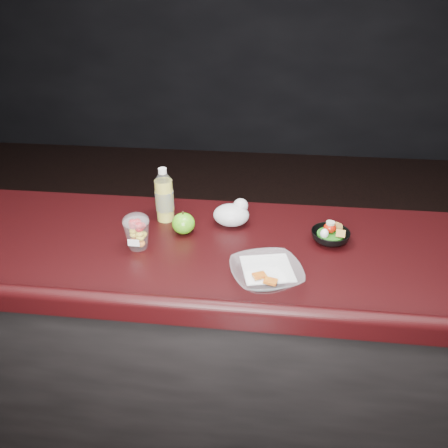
{
  "coord_description": "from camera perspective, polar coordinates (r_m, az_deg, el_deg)",
  "views": [
    {
      "loc": [
        0.1,
        -1.0,
        1.86
      ],
      "look_at": [
        -0.05,
        0.32,
        1.1
      ],
      "focal_mm": 35.0,
      "sensor_mm": 36.0,
      "label": 1
    }
  ],
  "objects": [
    {
      "name": "paper_napkin",
      "position": [
        1.44,
        5.66,
        -5.84
      ],
      "size": [
        0.19,
        0.19,
        0.0
      ],
      "primitive_type": "cube",
      "rotation": [
        0.0,
        0.0,
        0.22
      ],
      "color": "white",
      "rests_on": "counter"
    },
    {
      "name": "fruit_cup",
      "position": [
        1.54,
        -11.32,
        -0.86
      ],
      "size": [
        0.09,
        0.09,
        0.13
      ],
      "color": "white",
      "rests_on": "counter"
    },
    {
      "name": "lemonade_bottle",
      "position": [
        1.69,
        -7.78,
        3.31
      ],
      "size": [
        0.07,
        0.07,
        0.21
      ],
      "color": "gold",
      "rests_on": "counter"
    },
    {
      "name": "snack_bowl",
      "position": [
        1.61,
        13.67,
        -1.46
      ],
      "size": [
        0.18,
        0.18,
        0.08
      ],
      "rotation": [
        0.0,
        0.0,
        0.35
      ],
      "color": "black",
      "rests_on": "counter"
    },
    {
      "name": "takeout_bowl",
      "position": [
        1.37,
        5.51,
        -6.53
      ],
      "size": [
        0.28,
        0.28,
        0.05
      ],
      "rotation": [
        0.0,
        0.0,
        0.33
      ],
      "color": "silver",
      "rests_on": "counter"
    },
    {
      "name": "counter",
      "position": [
        1.87,
        1.4,
        -16.21
      ],
      "size": [
        4.06,
        0.71,
        1.02
      ],
      "color": "black",
      "rests_on": "ground"
    },
    {
      "name": "green_apple",
      "position": [
        1.62,
        -5.32,
        0.08
      ],
      "size": [
        0.09,
        0.09,
        0.09
      ],
      "color": "#289311",
      "rests_on": "counter"
    },
    {
      "name": "plastic_bag",
      "position": [
        1.66,
        1.11,
        1.34
      ],
      "size": [
        0.14,
        0.11,
        0.1
      ],
      "color": "silver",
      "rests_on": "counter"
    }
  ]
}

